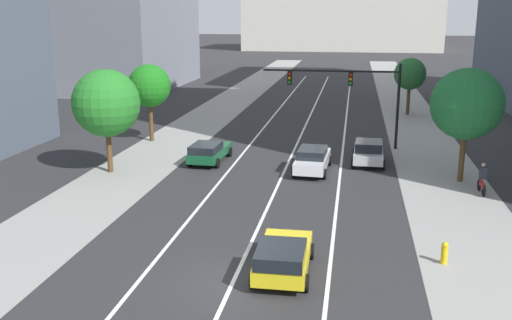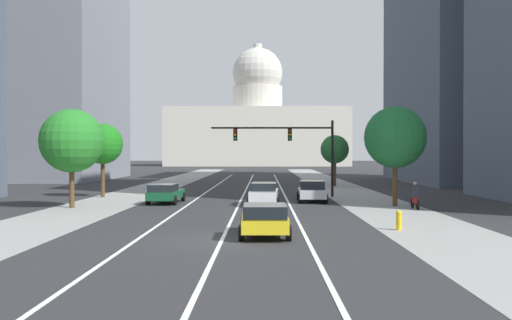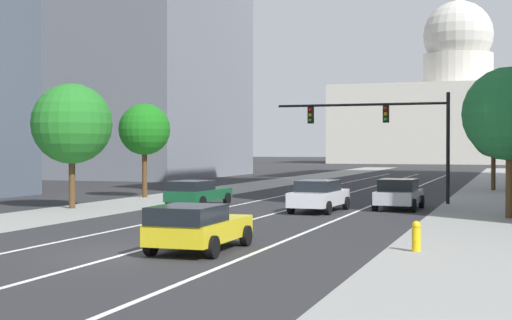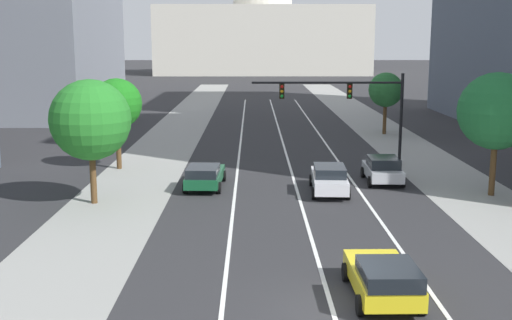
{
  "view_description": "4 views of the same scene",
  "coord_description": "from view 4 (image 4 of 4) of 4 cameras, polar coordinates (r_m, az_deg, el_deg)",
  "views": [
    {
      "loc": [
        4.07,
        -18.73,
        9.53
      ],
      "look_at": [
        -0.92,
        10.18,
        1.96
      ],
      "focal_mm": 40.23,
      "sensor_mm": 36.0,
      "label": 1
    },
    {
      "loc": [
        1.66,
        -22.99,
        3.49
      ],
      "look_at": [
        1.16,
        15.37,
        3.03
      ],
      "focal_mm": 40.2,
      "sensor_mm": 36.0,
      "label": 2
    },
    {
      "loc": [
        10.41,
        -19.2,
        3.03
      ],
      "look_at": [
        -1.99,
        16.93,
        2.44
      ],
      "focal_mm": 52.32,
      "sensor_mm": 36.0,
      "label": 3
    },
    {
      "loc": [
        -2.48,
        -18.56,
        8.24
      ],
      "look_at": [
        -2.26,
        18.0,
        1.33
      ],
      "focal_mm": 45.05,
      "sensor_mm": 36.0,
      "label": 4
    }
  ],
  "objects": [
    {
      "name": "lane_stripe_center",
      "position": [
        44.4,
        2.86,
        -0.0
      ],
      "size": [
        0.16,
        90.0,
        0.01
      ],
      "primitive_type": "cube",
      "color": "white",
      "rests_on": "ground"
    },
    {
      "name": "car_white",
      "position": [
        35.08,
        6.51,
        -1.63
      ],
      "size": [
        2.18,
        4.82,
        1.52
      ],
      "rotation": [
        0.0,
        0.0,
        1.52
      ],
      "color": "silver",
      "rests_on": "ground"
    },
    {
      "name": "traffic_signal_mast",
      "position": [
        41.75,
        8.44,
        5.3
      ],
      "size": [
        9.74,
        0.39,
        6.09
      ],
      "color": "black",
      "rests_on": "ground"
    },
    {
      "name": "street_tree_near_left",
      "position": [
        33.05,
        -14.49,
        3.45
      ],
      "size": [
        4.05,
        4.05,
        6.31
      ],
      "color": "#51381E",
      "rests_on": "ground"
    },
    {
      "name": "car_green",
      "position": [
        36.02,
        -4.58,
        -1.37
      ],
      "size": [
        2.21,
        4.63,
        1.37
      ],
      "rotation": [
        0.0,
        0.0,
        1.53
      ],
      "color": "#14512D",
      "rests_on": "ground"
    },
    {
      "name": "car_yellow",
      "position": [
        21.19,
        11.26,
        -10.21
      ],
      "size": [
        2.13,
        4.19,
        1.41
      ],
      "rotation": [
        0.0,
        0.0,
        1.58
      ],
      "color": "yellow",
      "rests_on": "ground"
    },
    {
      "name": "lane_stripe_right",
      "position": [
        44.72,
        7.23,
        0.0
      ],
      "size": [
        0.16,
        90.0,
        0.01
      ],
      "primitive_type": "cube",
      "color": "white",
      "rests_on": "ground"
    },
    {
      "name": "lane_stripe_left",
      "position": [
        44.34,
        -1.56,
        -0.01
      ],
      "size": [
        0.16,
        90.0,
        0.01
      ],
      "primitive_type": "cube",
      "color": "white",
      "rests_on": "ground"
    },
    {
      "name": "sidewalk_right",
      "position": [
        55.47,
        12.0,
        1.92
      ],
      "size": [
        5.07,
        130.0,
        0.01
      ],
      "primitive_type": "cube",
      "color": "gray",
      "rests_on": "ground"
    },
    {
      "name": "car_silver",
      "position": [
        38.06,
        11.18,
        -0.79
      ],
      "size": [
        2.15,
        4.08,
        1.52
      ],
      "rotation": [
        0.0,
        0.0,
        1.54
      ],
      "color": "#B2B5BA",
      "rests_on": "ground"
    },
    {
      "name": "street_tree_mid_left",
      "position": [
        41.75,
        -12.26,
        4.89
      ],
      "size": [
        3.19,
        3.19,
        5.82
      ],
      "color": "#51381E",
      "rests_on": "ground"
    },
    {
      "name": "street_tree_near_right",
      "position": [
        57.3,
        11.45,
        6.11
      ],
      "size": [
        3.0,
        3.0,
        5.4
      ],
      "color": "#51381E",
      "rests_on": "ground"
    },
    {
      "name": "sidewalk_left",
      "position": [
        54.63,
        -7.6,
        1.93
      ],
      "size": [
        5.07,
        130.0,
        0.01
      ],
      "primitive_type": "cube",
      "color": "gray",
      "rests_on": "ground"
    },
    {
      "name": "ground_plane",
      "position": [
        59.19,
        2.06,
        2.68
      ],
      "size": [
        400.0,
        400.0,
        0.0
      ],
      "primitive_type": "plane",
      "color": "#2B2B2D"
    },
    {
      "name": "street_tree_far_right",
      "position": [
        35.92,
        20.6,
        4.07
      ],
      "size": [
        4.06,
        4.06,
        6.56
      ],
      "color": "#51381E",
      "rests_on": "ground"
    },
    {
      "name": "capitol_building",
      "position": [
        156.23,
        0.57,
        11.65
      ],
      "size": [
        49.64,
        22.52,
        34.07
      ],
      "color": "beige",
      "rests_on": "ground"
    }
  ]
}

